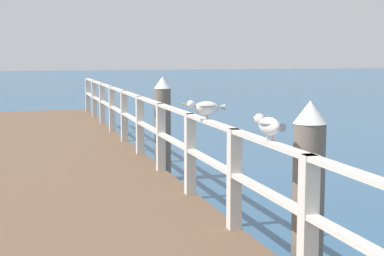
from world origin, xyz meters
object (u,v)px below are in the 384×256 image
seagull_background (206,107)px  seagull_foreground (269,125)px  dock_piling_far (163,128)px  dock_piling_near (308,202)px

seagull_background → seagull_foreground: bearing=-173.8°
dock_piling_far → seagull_foreground: bearing=-94.0°
dock_piling_far → seagull_foreground: (-0.38, -5.49, 0.69)m
dock_piling_far → seagull_background: bearing=-95.9°
seagull_background → dock_piling_far: bearing=0.1°
dock_piling_near → seagull_background: dock_piling_near is taller
dock_piling_near → seagull_foreground: bearing=-179.3°
seagull_foreground → seagull_background: 1.76m
dock_piling_far → seagull_foreground: size_ratio=3.75×
seagull_foreground → seagull_background: size_ratio=1.00×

